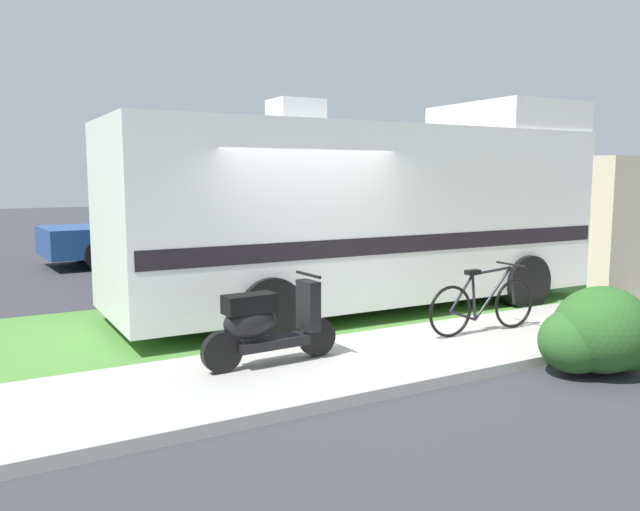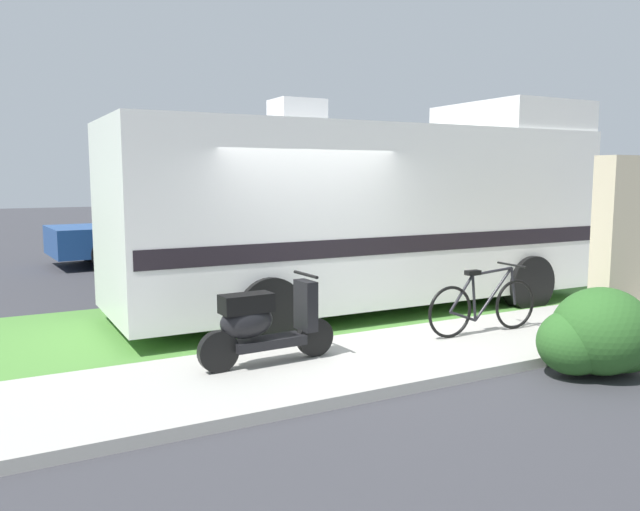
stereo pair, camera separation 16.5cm
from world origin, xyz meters
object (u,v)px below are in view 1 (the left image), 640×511
pickup_truck_near (236,228)px  bottle_green (561,331)px  bicycle (483,304)px  motorhome_rv (369,211)px  scooter (266,324)px  pickup_truck_far (174,224)px

pickup_truck_near → bottle_green: size_ratio=23.93×
bicycle → bottle_green: (0.63, -0.72, -0.27)m
motorhome_rv → scooter: (-2.79, -2.18, -1.03)m
motorhome_rv → bicycle: size_ratio=4.46×
pickup_truck_near → pickup_truck_far: (-0.60, 2.74, -0.07)m
pickup_truck_far → bottle_green: 10.89m
motorhome_rv → pickup_truck_near: (-0.22, 5.00, -0.62)m
motorhome_rv → bicycle: motorhome_rv is taller
motorhome_rv → pickup_truck_far: 7.81m
motorhome_rv → bicycle: 2.54m
bottle_green → pickup_truck_near: bearing=98.0°
scooter → pickup_truck_near: size_ratio=0.28×
pickup_truck_far → bottle_green: pickup_truck_far is taller
scooter → pickup_truck_far: size_ratio=0.31×
bicycle → pickup_truck_near: size_ratio=0.30×
pickup_truck_far → scooter: bearing=-101.3°
scooter → pickup_truck_far: 10.11m
scooter → pickup_truck_near: 7.63m
bicycle → pickup_truck_far: bearing=96.2°
motorhome_rv → bottle_green: motorhome_rv is taller
pickup_truck_near → scooter: bearing=-109.8°
bicycle → pickup_truck_near: pickup_truck_near is taller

